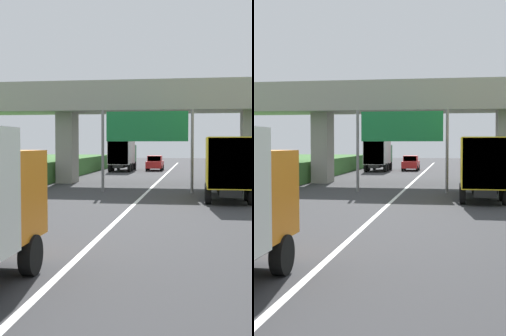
% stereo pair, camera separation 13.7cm
% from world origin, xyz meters
% --- Properties ---
extents(lane_centre_stripe, '(0.20, 95.04, 0.01)m').
position_xyz_m(lane_centre_stripe, '(0.00, 27.52, 0.00)').
color(lane_centre_stripe, white).
rests_on(lane_centre_stripe, ground).
extents(overpass_bridge, '(40.00, 4.80, 7.74)m').
position_xyz_m(overpass_bridge, '(0.00, 34.40, 5.84)').
color(overpass_bridge, '#9E998E').
rests_on(overpass_bridge, ground).
extents(overhead_highway_sign, '(5.88, 0.18, 5.24)m').
position_xyz_m(overhead_highway_sign, '(0.00, 27.76, 3.86)').
color(overhead_highway_sign, slate).
rests_on(overhead_highway_sign, ground).
extents(truck_green, '(2.44, 7.30, 3.44)m').
position_xyz_m(truck_green, '(-5.20, 50.88, 1.93)').
color(truck_green, black).
rests_on(truck_green, ground).
extents(truck_yellow, '(2.44, 7.30, 3.44)m').
position_xyz_m(truck_yellow, '(4.81, 24.64, 1.93)').
color(truck_yellow, black).
rests_on(truck_yellow, ground).
extents(car_red, '(1.86, 4.10, 1.72)m').
position_xyz_m(car_red, '(-1.69, 52.33, 0.86)').
color(car_red, red).
rests_on(car_red, ground).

